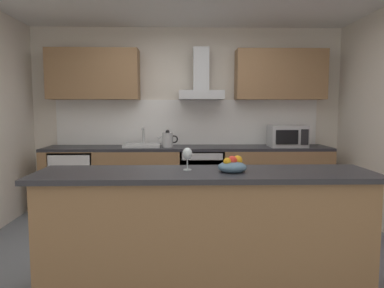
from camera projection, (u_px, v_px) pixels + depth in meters
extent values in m
cube|color=slate|center=(190.00, 258.00, 3.47)|extent=(5.51, 4.92, 0.02)
cube|color=silver|center=(187.00, 117.00, 5.35)|extent=(5.51, 0.12, 2.60)
cube|color=white|center=(187.00, 122.00, 5.28)|extent=(3.83, 0.02, 0.66)
cube|color=olive|center=(188.00, 180.00, 5.05)|extent=(3.97, 0.60, 0.86)
cube|color=#28282D|center=(188.00, 148.00, 5.01)|extent=(3.97, 0.60, 0.04)
cube|color=olive|center=(205.00, 234.00, 2.80)|extent=(2.50, 0.52, 0.91)
cube|color=#28282D|center=(205.00, 174.00, 2.75)|extent=(2.60, 0.64, 0.04)
cube|color=olive|center=(94.00, 74.00, 5.02)|extent=(1.27, 0.32, 0.70)
cube|color=olive|center=(280.00, 75.00, 5.09)|extent=(1.27, 0.32, 0.70)
cube|color=slate|center=(201.00, 178.00, 5.04)|extent=(0.60, 0.56, 0.80)
cube|color=black|center=(202.00, 187.00, 4.75)|extent=(0.50, 0.02, 0.48)
cube|color=#B7BABC|center=(202.00, 157.00, 4.71)|extent=(0.54, 0.02, 0.09)
cylinder|color=#B7BABC|center=(202.00, 169.00, 4.70)|extent=(0.49, 0.02, 0.02)
cube|color=white|center=(76.00, 181.00, 5.00)|extent=(0.58, 0.56, 0.85)
cube|color=silver|center=(70.00, 185.00, 4.71)|extent=(0.55, 0.02, 0.80)
cylinder|color=#B7BABC|center=(86.00, 182.00, 4.69)|extent=(0.02, 0.02, 0.38)
cube|color=#B7BABC|center=(287.00, 136.00, 4.98)|extent=(0.50, 0.36, 0.30)
cube|color=black|center=(287.00, 137.00, 4.79)|extent=(0.30, 0.02, 0.19)
cube|color=black|center=(305.00, 137.00, 4.79)|extent=(0.10, 0.01, 0.21)
cube|color=silver|center=(143.00, 145.00, 4.97)|extent=(0.50, 0.40, 0.04)
cylinder|color=#B7BABC|center=(143.00, 137.00, 5.09)|extent=(0.03, 0.03, 0.26)
cylinder|color=#B7BABC|center=(143.00, 129.00, 5.00)|extent=(0.03, 0.16, 0.03)
cylinder|color=#B7BABC|center=(168.00, 140.00, 4.93)|extent=(0.15, 0.15, 0.20)
sphere|color=black|center=(168.00, 132.00, 4.92)|extent=(0.06, 0.06, 0.06)
cone|color=#B7BABC|center=(160.00, 137.00, 4.93)|extent=(0.09, 0.04, 0.07)
torus|color=black|center=(174.00, 139.00, 4.93)|extent=(0.11, 0.02, 0.11)
cube|color=#B7BABC|center=(201.00, 95.00, 5.02)|extent=(0.62, 0.45, 0.12)
cube|color=#B7BABC|center=(201.00, 69.00, 5.04)|extent=(0.22, 0.22, 0.60)
cylinder|color=silver|center=(187.00, 170.00, 2.81)|extent=(0.07, 0.07, 0.01)
cylinder|color=silver|center=(187.00, 164.00, 2.81)|extent=(0.01, 0.01, 0.09)
ellipsoid|color=silver|center=(187.00, 154.00, 2.80)|extent=(0.08, 0.08, 0.10)
ellipsoid|color=slate|center=(232.00, 167.00, 2.73)|extent=(0.22, 0.22, 0.09)
sphere|color=orange|center=(227.00, 162.00, 2.71)|extent=(0.06, 0.06, 0.06)
sphere|color=orange|center=(238.00, 160.00, 2.76)|extent=(0.08, 0.08, 0.08)
sphere|color=red|center=(232.00, 161.00, 2.73)|extent=(0.08, 0.08, 0.08)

